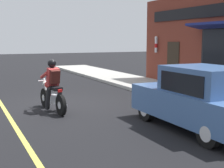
% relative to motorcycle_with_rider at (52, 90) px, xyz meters
% --- Properties ---
extents(ground_plane, '(80.00, 80.00, 0.00)m').
position_rel_motorcycle_with_rider_xyz_m(ground_plane, '(0.46, 0.85, -0.68)').
color(ground_plane, black).
extents(sidewalk_curb, '(2.60, 22.00, 0.14)m').
position_rel_motorcycle_with_rider_xyz_m(sidewalk_curb, '(5.37, 3.85, -0.61)').
color(sidewalk_curb, '#ADAAA3').
rests_on(sidewalk_curb, ground).
extents(motorcycle_with_rider, '(0.60, 2.02, 1.62)m').
position_rel_motorcycle_with_rider_xyz_m(motorcycle_with_rider, '(0.00, 0.00, 0.00)').
color(motorcycle_with_rider, black).
rests_on(motorcycle_with_rider, ground).
extents(car_hatchback, '(1.65, 3.78, 1.57)m').
position_rel_motorcycle_with_rider_xyz_m(car_hatchback, '(2.72, -3.51, 0.09)').
color(car_hatchback, black).
rests_on(car_hatchback, ground).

